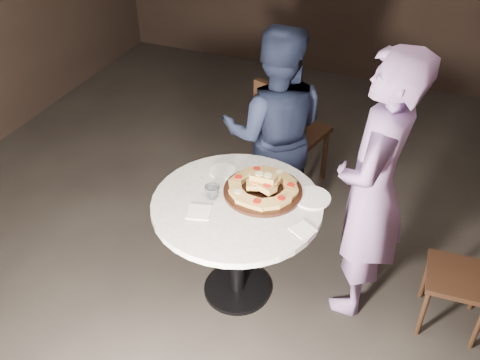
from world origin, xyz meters
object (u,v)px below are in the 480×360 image
(chair_right, at_px, (476,273))
(diner_navy, at_px, (275,133))
(chair_far, at_px, (288,129))
(focaccia_pile, at_px, (263,185))
(diner_teal, at_px, (372,191))
(serving_board, at_px, (263,191))
(table, at_px, (237,220))
(water_glass, at_px, (212,192))

(chair_right, relative_size, diner_navy, 0.50)
(chair_far, bearing_deg, focaccia_pile, 115.18)
(diner_teal, bearing_deg, diner_navy, -121.19)
(serving_board, relative_size, chair_right, 0.61)
(diner_teal, bearing_deg, focaccia_pile, -76.22)
(table, relative_size, serving_board, 2.24)
(diner_navy, bearing_deg, focaccia_pile, 86.77)
(chair_far, distance_m, diner_teal, 1.32)
(table, bearing_deg, chair_far, 93.07)
(focaccia_pile, xyz_separation_m, diner_teal, (0.64, 0.11, 0.06))
(diner_teal, bearing_deg, table, -67.08)
(chair_far, bearing_deg, serving_board, 115.06)
(table, distance_m, serving_board, 0.24)
(serving_board, bearing_deg, water_glass, -148.64)
(chair_right, bearing_deg, focaccia_pile, -88.17)
(serving_board, relative_size, chair_far, 0.49)
(chair_far, xyz_separation_m, chair_right, (1.50, -0.98, -0.12))
(serving_board, bearing_deg, chair_far, 99.31)
(serving_board, relative_size, focaccia_pile, 1.12)
(serving_board, distance_m, diner_navy, 0.68)
(focaccia_pile, xyz_separation_m, chair_right, (1.32, 0.12, -0.37))
(focaccia_pile, bearing_deg, diner_navy, 103.02)
(serving_board, distance_m, chair_far, 1.14)
(serving_board, xyz_separation_m, chair_far, (-0.18, 1.10, -0.21))
(table, relative_size, chair_far, 1.09)
(chair_right, bearing_deg, table, -82.74)
(chair_far, distance_m, diner_navy, 0.49)
(table, bearing_deg, water_glass, -173.55)
(water_glass, bearing_deg, focaccia_pile, 31.61)
(table, xyz_separation_m, focaccia_pile, (0.12, 0.15, 0.20))
(water_glass, height_order, chair_far, chair_far)
(serving_board, height_order, chair_far, chair_far)
(water_glass, relative_size, diner_teal, 0.05)
(table, xyz_separation_m, chair_far, (-0.07, 1.25, -0.06))
(serving_board, xyz_separation_m, focaccia_pile, (0.00, 0.00, 0.04))
(water_glass, relative_size, chair_far, 0.09)
(focaccia_pile, bearing_deg, chair_right, 5.07)
(focaccia_pile, relative_size, water_glass, 4.84)
(chair_far, relative_size, diner_navy, 0.63)
(focaccia_pile, bearing_deg, table, -127.84)
(water_glass, height_order, diner_teal, diner_teal)
(serving_board, bearing_deg, focaccia_pile, 56.85)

